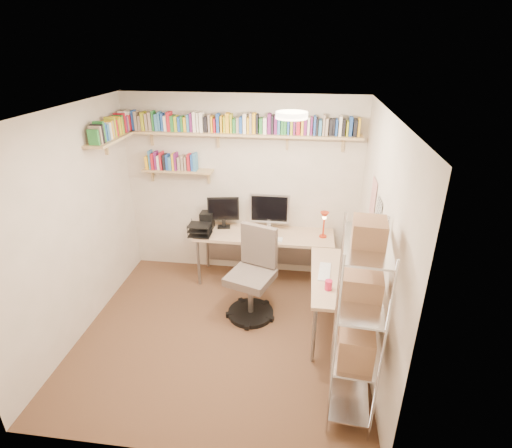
# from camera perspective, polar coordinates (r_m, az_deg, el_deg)

# --- Properties ---
(ground) EXTENTS (3.20, 3.20, 0.00)m
(ground) POSITION_cam_1_polar(r_m,az_deg,el_deg) (4.81, -4.81, -15.30)
(ground) COLOR #4F3222
(ground) RESTS_ON ground
(room_shell) EXTENTS (3.24, 3.04, 2.52)m
(room_shell) POSITION_cam_1_polar(r_m,az_deg,el_deg) (4.00, -5.53, 1.97)
(room_shell) COLOR #C0B49D
(room_shell) RESTS_ON ground
(wall_shelves) EXTENTS (3.12, 1.09, 0.80)m
(wall_shelves) POSITION_cam_1_polar(r_m,az_deg,el_deg) (5.16, -7.31, 12.72)
(wall_shelves) COLOR tan
(wall_shelves) RESTS_ON ground
(corner_desk) EXTENTS (2.21, 1.87, 1.24)m
(corner_desk) POSITION_cam_1_polar(r_m,az_deg,el_deg) (5.16, 2.42, -2.74)
(corner_desk) COLOR beige
(corner_desk) RESTS_ON ground
(office_chair) EXTENTS (0.63, 0.64, 1.12)m
(office_chair) POSITION_cam_1_polar(r_m,az_deg,el_deg) (4.84, -0.43, -7.97)
(office_chair) COLOR black
(office_chair) RESTS_ON ground
(wire_rack) EXTENTS (0.44, 0.79, 1.87)m
(wire_rack) POSITION_cam_1_polar(r_m,az_deg,el_deg) (3.51, 14.46, -12.08)
(wire_rack) COLOR silver
(wire_rack) RESTS_ON ground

